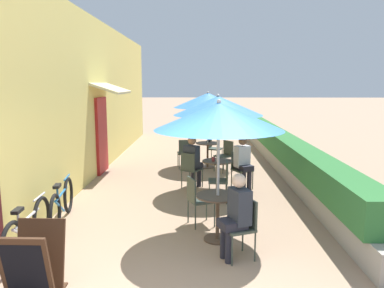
{
  "coord_description": "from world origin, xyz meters",
  "views": [
    {
      "loc": [
        0.33,
        -3.86,
        2.5
      ],
      "look_at": [
        0.15,
        5.25,
        1.0
      ],
      "focal_mm": 35.0,
      "sensor_mm": 36.0,
      "label": 1
    }
  ],
  "objects": [
    {
      "name": "bicycle_second",
      "position": [
        -2.14,
        2.55,
        0.36
      ],
      "size": [
        0.31,
        1.76,
        0.78
      ],
      "rotation": [
        0.0,
        0.0,
        0.14
      ],
      "color": "black",
      "rests_on": "ground_plane"
    },
    {
      "name": "bicycle_leaning",
      "position": [
        -2.2,
        1.33,
        0.36
      ],
      "size": [
        0.15,
        1.77,
        0.78
      ],
      "rotation": [
        0.0,
        0.0,
        0.05
      ],
      "color": "black",
      "rests_on": "ground_plane"
    },
    {
      "name": "seated_patron_near_right",
      "position": [
        0.85,
        1.19,
        0.69
      ],
      "size": [
        0.49,
        0.45,
        1.25
      ],
      "rotation": [
        0.0,
        0.0,
        8.24
      ],
      "color": "#23232D",
      "rests_on": "ground_plane"
    },
    {
      "name": "patio_table_far",
      "position": [
        0.58,
        7.04,
        0.51
      ],
      "size": [
        0.7,
        0.7,
        0.74
      ],
      "color": "brown",
      "rests_on": "ground_plane"
    },
    {
      "name": "planter_hedge",
      "position": [
        2.75,
        7.01,
        0.54
      ],
      "size": [
        0.6,
        13.23,
        1.01
      ],
      "color": "gray",
      "rests_on": "ground_plane"
    },
    {
      "name": "cafe_chair_far_right",
      "position": [
        0.75,
        7.71,
        0.52
      ],
      "size": [
        0.52,
        0.52,
        0.87
      ],
      "rotation": [
        0.0,
        0.0,
        10.63
      ],
      "color": "#384238",
      "rests_on": "ground_plane"
    },
    {
      "name": "seated_patron_mid_right",
      "position": [
        1.37,
        4.78,
        0.69
      ],
      "size": [
        0.47,
        0.5,
        1.25
      ],
      "rotation": [
        0.0,
        0.0,
        9.92
      ],
      "color": "#23232D",
      "rests_on": "ground_plane"
    },
    {
      "name": "coffee_cup_far",
      "position": [
        0.63,
        7.21,
        0.79
      ],
      "size": [
        0.07,
        0.07,
        0.09
      ],
      "color": "#232328",
      "rests_on": "patio_table_far"
    },
    {
      "name": "cafe_chair_mid_right",
      "position": [
        1.31,
        4.88,
        0.52
      ],
      "size": [
        0.54,
        0.54,
        0.87
      ],
      "rotation": [
        0.0,
        0.0,
        9.92
      ],
      "color": "#384238",
      "rests_on": "ground_plane"
    },
    {
      "name": "coffee_cup_mid",
      "position": [
        0.65,
        4.46,
        0.79
      ],
      "size": [
        0.07,
        0.07,
        0.09
      ],
      "color": "#B73D3D",
      "rests_on": "patio_table_mid"
    },
    {
      "name": "cafe_chair_near_left",
      "position": [
        0.3,
        2.45,
        0.52
      ],
      "size": [
        0.52,
        0.52,
        0.87
      ],
      "rotation": [
        0.0,
        0.0,
        5.1
      ],
      "color": "#384238",
      "rests_on": "ground_plane"
    },
    {
      "name": "cafe_facade_wall",
      "position": [
        -2.54,
        6.98,
        2.09
      ],
      "size": [
        0.98,
        14.23,
        4.2
      ],
      "color": "#E0CC6B",
      "rests_on": "ground_plane"
    },
    {
      "name": "patio_table_near",
      "position": [
        0.63,
        1.84,
        0.51
      ],
      "size": [
        0.7,
        0.7,
        0.74
      ],
      "color": "brown",
      "rests_on": "ground_plane"
    },
    {
      "name": "cafe_chair_near_right",
      "position": [
        0.95,
        1.23,
        0.52
      ],
      "size": [
        0.52,
        0.52,
        0.87
      ],
      "rotation": [
        0.0,
        0.0,
        8.24
      ],
      "color": "#384238",
      "rests_on": "ground_plane"
    },
    {
      "name": "menu_board",
      "position": [
        -1.62,
        0.22,
        0.42
      ],
      "size": [
        0.61,
        0.64,
        0.84
      ],
      "rotation": [
        0.0,
        0.0,
        -0.02
      ],
      "color": "#422819",
      "rests_on": "ground_plane"
    },
    {
      "name": "cafe_chair_far_back",
      "position": [
        -0.09,
        6.86,
        0.52
      ],
      "size": [
        0.46,
        0.46,
        0.87
      ],
      "rotation": [
        0.0,
        0.0,
        12.72
      ],
      "color": "#384238",
      "rests_on": "ground_plane"
    },
    {
      "name": "patio_table_mid",
      "position": [
        0.75,
        4.48,
        0.51
      ],
      "size": [
        0.7,
        0.7,
        0.74
      ],
      "color": "brown",
      "rests_on": "ground_plane"
    },
    {
      "name": "cafe_chair_far_left",
      "position": [
        1.07,
        6.56,
        0.52
      ],
      "size": [
        0.56,
        0.56,
        0.87
      ],
      "rotation": [
        0.0,
        0.0,
        8.54
      ],
      "color": "#384238",
      "rests_on": "ground_plane"
    },
    {
      "name": "seated_patron_mid_back",
      "position": [
        0.18,
        4.87,
        0.69
      ],
      "size": [
        0.48,
        0.51,
        1.25
      ],
      "rotation": [
        0.0,
        0.0,
        12.01
      ],
      "color": "#23232D",
      "rests_on": "ground_plane"
    },
    {
      "name": "cafe_chair_mid_left",
      "position": [
        0.8,
        3.79,
        0.52
      ],
      "size": [
        0.41,
        0.41,
        0.87
      ],
      "rotation": [
        0.0,
        0.0,
        7.83
      ],
      "color": "#384238",
      "rests_on": "ground_plane"
    },
    {
      "name": "cafe_chair_mid_back",
      "position": [
        0.12,
        4.78,
        0.52
      ],
      "size": [
        0.55,
        0.55,
        0.87
      ],
      "rotation": [
        0.0,
        0.0,
        12.01
      ],
      "color": "#384238",
      "rests_on": "ground_plane"
    },
    {
      "name": "patio_umbrella_far",
      "position": [
        0.58,
        7.04,
        1.99
      ],
      "size": [
        2.0,
        2.0,
        2.25
      ],
      "color": "#B7B7BC",
      "rests_on": "ground_plane"
    },
    {
      "name": "patio_umbrella_mid",
      "position": [
        0.75,
        4.48,
        1.99
      ],
      "size": [
        2.0,
        2.0,
        2.25
      ],
      "color": "#B7B7BC",
      "rests_on": "ground_plane"
    },
    {
      "name": "patio_umbrella_near",
      "position": [
        0.63,
        1.84,
        1.99
      ],
      "size": [
        2.0,
        2.0,
        2.25
      ],
      "color": "#B7B7BC",
      "rests_on": "ground_plane"
    }
  ]
}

